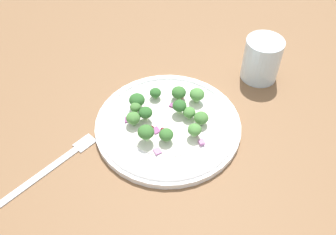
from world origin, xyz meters
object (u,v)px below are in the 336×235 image
Objects in this scene: plate at (168,124)px; broccoli_floret_2 at (201,118)px; broccoli_floret_1 at (179,93)px; water_glass at (262,59)px; fork at (55,164)px; broccoli_floret_0 at (133,118)px.

plate is 6.18cm from broccoli_floret_2.
broccoli_floret_1 reaches higher than plate.
broccoli_floret_1 is at bearing 62.32° from water_glass.
water_glass is at bearing -112.66° from fork.
broccoli_floret_1 is 18.55cm from water_glass.
broccoli_floret_2 is (-4.87, -3.25, 1.99)cm from plate.
broccoli_floret_0 is 0.93× the size of broccoli_floret_1.
water_glass is (-16.86, -40.39, 4.16)cm from fork.
broccoli_floret_0 is 0.14× the size of fork.
water_glass reaches higher than broccoli_floret_1.
broccoli_floret_1 is 7.42cm from broccoli_floret_2.
broccoli_floret_2 is at bearing -125.52° from fork.
fork is (15.12, 21.19, -2.60)cm from broccoli_floret_2.
broccoli_floret_1 is at bearing -105.06° from broccoli_floret_0.
water_glass is at bearing -117.68° from broccoli_floret_1.
broccoli_floret_0 is at bearing 66.86° from water_glass.
plate is 1.40× the size of fork.
water_glass is (-11.29, -26.42, 1.47)cm from broccoli_floret_0.
fork is at bearing 54.48° from broccoli_floret_2.
broccoli_floret_2 is at bearing 84.83° from water_glass.
broccoli_floret_2 is (-6.85, 2.83, -0.09)cm from broccoli_floret_1.
broccoli_floret_0 and broccoli_floret_1 have the same top height.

